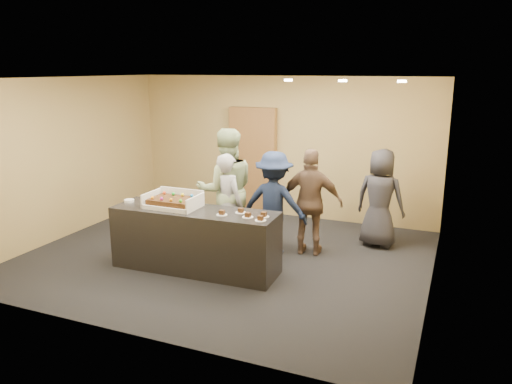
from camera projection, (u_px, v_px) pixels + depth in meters
room at (225, 171)px, 7.41m from camera, size 6.04×6.00×2.70m
serving_counter at (195, 240)px, 7.13m from camera, size 2.42×0.78×0.90m
storage_cabinet at (253, 161)px, 9.85m from camera, size 0.96×0.15×2.10m
cake_box at (174, 203)px, 7.17m from camera, size 0.75×0.52×0.22m
sheet_cake at (173, 201)px, 7.13m from camera, size 0.64×0.44×0.12m
plate_stack at (129, 201)px, 7.43m from camera, size 0.15×0.15×0.04m
slice_a at (222, 213)px, 6.77m from camera, size 0.15×0.15×0.07m
slice_b at (241, 211)px, 6.86m from camera, size 0.15×0.15×0.07m
slice_c at (248, 216)px, 6.66m from camera, size 0.15×0.15×0.07m
slice_d at (264, 215)px, 6.68m from camera, size 0.15×0.15×0.07m
slice_e at (261, 219)px, 6.52m from camera, size 0.15×0.15×0.07m
person_server_grey at (227, 204)px, 7.68m from camera, size 0.67×0.53×1.60m
person_sage_man at (226, 190)px, 7.86m from camera, size 1.19×1.13×1.94m
person_navy_man at (274, 203)px, 7.69m from camera, size 1.08×0.67×1.62m
person_brown_extra at (311, 202)px, 7.67m from camera, size 1.02×0.52×1.66m
person_dark_suit at (380, 198)px, 8.03m from camera, size 0.86×0.63×1.61m
ceiling_spotlights at (343, 81)px, 6.94m from camera, size 1.72×0.12×0.03m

